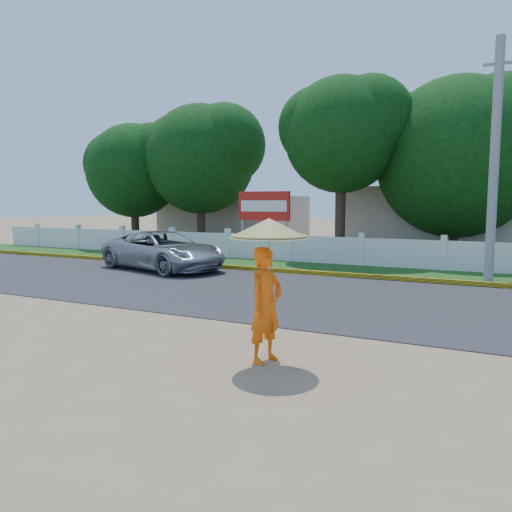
{
  "coord_description": "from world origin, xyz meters",
  "views": [
    {
      "loc": [
        4.94,
        -7.88,
        2.52
      ],
      "look_at": [
        0.0,
        2.0,
        1.3
      ],
      "focal_mm": 35.0,
      "sensor_mm": 36.0,
      "label": 1
    }
  ],
  "objects": [
    {
      "name": "building_near",
      "position": [
        3.0,
        18.0,
        1.6
      ],
      "size": [
        10.0,
        6.0,
        3.2
      ],
      "primitive_type": "cube",
      "color": "#B7AD99",
      "rests_on": "ground"
    },
    {
      "name": "curb",
      "position": [
        0.0,
        8.05,
        0.08
      ],
      "size": [
        40.0,
        0.18,
        0.16
      ],
      "primitive_type": "cube",
      "color": "yellow",
      "rests_on": "ground"
    },
    {
      "name": "ground",
      "position": [
        0.0,
        0.0,
        0.0
      ],
      "size": [
        120.0,
        120.0,
        0.0
      ],
      "primitive_type": "plane",
      "color": "#9E8460",
      "rests_on": "ground"
    },
    {
      "name": "road",
      "position": [
        0.0,
        4.5,
        0.01
      ],
      "size": [
        60.0,
        7.0,
        0.02
      ],
      "primitive_type": "cube",
      "color": "#38383A",
      "rests_on": "ground"
    },
    {
      "name": "vehicle",
      "position": [
        -6.22,
        6.85,
        0.71
      ],
      "size": [
        5.56,
        3.64,
        1.42
      ],
      "primitive_type": "imported",
      "rotation": [
        0.0,
        0.0,
        1.3
      ],
      "color": "#9DA1A5",
      "rests_on": "ground"
    },
    {
      "name": "utility_pole",
      "position": [
        4.55,
        9.14,
        3.7
      ],
      "size": [
        0.28,
        0.28,
        7.41
      ],
      "primitive_type": "cylinder",
      "color": "gray",
      "rests_on": "ground"
    },
    {
      "name": "building_far",
      "position": [
        -10.0,
        19.0,
        1.4
      ],
      "size": [
        8.0,
        5.0,
        2.8
      ],
      "primitive_type": "cube",
      "color": "#B7AD99",
      "rests_on": "ground"
    },
    {
      "name": "grass_verge",
      "position": [
        0.0,
        9.75,
        0.01
      ],
      "size": [
        60.0,
        3.5,
        0.03
      ],
      "primitive_type": "cube",
      "color": "#2D601E",
      "rests_on": "ground"
    },
    {
      "name": "billboard",
      "position": [
        -4.75,
        12.3,
        2.14
      ],
      "size": [
        2.5,
        0.13,
        2.95
      ],
      "color": "gray",
      "rests_on": "ground"
    },
    {
      "name": "monk_with_parasol",
      "position": [
        1.68,
        -0.97,
        1.47
      ],
      "size": [
        1.24,
        1.24,
        2.26
      ],
      "color": "#FF650D",
      "rests_on": "ground"
    },
    {
      "name": "fence",
      "position": [
        0.0,
        11.2,
        0.55
      ],
      "size": [
        40.0,
        0.1,
        1.1
      ],
      "primitive_type": "cube",
      "color": "silver",
      "rests_on": "ground"
    }
  ]
}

